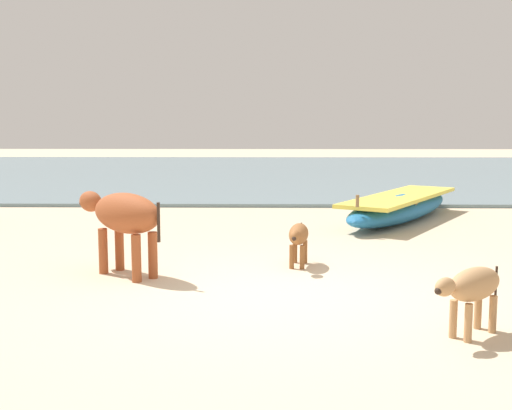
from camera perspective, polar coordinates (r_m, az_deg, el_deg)
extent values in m
plane|color=beige|center=(7.01, 2.21, -7.97)|extent=(80.00, 80.00, 0.00)
cube|color=slate|center=(23.96, 1.36, 3.00)|extent=(60.00, 20.00, 0.08)
ellipsoid|color=#1E669E|center=(12.47, 12.90, -0.23)|extent=(3.23, 4.43, 0.49)
cube|color=#EAD84C|center=(12.44, 12.93, 0.73)|extent=(2.93, 3.95, 0.07)
cube|color=olive|center=(12.13, 12.38, 0.22)|extent=(0.80, 0.55, 0.04)
cylinder|color=olive|center=(10.48, 9.14, 0.36)|extent=(0.06, 0.06, 0.20)
ellipsoid|color=tan|center=(5.87, 19.15, -6.76)|extent=(0.69, 0.64, 0.29)
ellipsoid|color=tan|center=(5.49, 16.72, -7.10)|extent=(0.25, 0.25, 0.16)
sphere|color=#2D2119|center=(5.42, 16.13, -7.48)|extent=(0.09, 0.09, 0.06)
cylinder|color=tan|center=(5.75, 18.62, -10.06)|extent=(0.07, 0.07, 0.34)
cylinder|color=tan|center=(5.82, 17.38, -9.79)|extent=(0.07, 0.07, 0.34)
cylinder|color=tan|center=(6.07, 20.60, -9.22)|extent=(0.07, 0.07, 0.34)
cylinder|color=tan|center=(6.14, 19.41, -8.98)|extent=(0.07, 0.07, 0.34)
cylinder|color=#2D2119|center=(6.17, 20.86, -6.44)|extent=(0.02, 0.02, 0.28)
ellipsoid|color=brown|center=(8.25, 3.87, -2.62)|extent=(0.34, 0.65, 0.27)
ellipsoid|color=brown|center=(7.84, 3.54, -2.81)|extent=(0.16, 0.22, 0.15)
sphere|color=#2D2119|center=(7.76, 3.46, -3.05)|extent=(0.06, 0.06, 0.06)
cylinder|color=brown|center=(8.12, 4.19, -4.73)|extent=(0.06, 0.06, 0.31)
cylinder|color=brown|center=(8.13, 3.24, -4.70)|extent=(0.06, 0.06, 0.31)
cylinder|color=brown|center=(8.47, 4.45, -4.23)|extent=(0.06, 0.06, 0.31)
cylinder|color=brown|center=(8.48, 3.54, -4.20)|extent=(0.06, 0.06, 0.31)
cylinder|color=#2D2119|center=(8.58, 4.12, -2.44)|extent=(0.02, 0.02, 0.25)
ellipsoid|color=#9E4C28|center=(7.80, -11.61, -0.73)|extent=(1.16, 1.08, 0.49)
ellipsoid|color=#9E4C28|center=(8.40, -14.72, 0.32)|extent=(0.43, 0.41, 0.27)
sphere|color=#2D2119|center=(8.54, -15.33, 0.20)|extent=(0.15, 0.15, 0.10)
cylinder|color=#9E4C28|center=(8.07, -13.64, -4.06)|extent=(0.11, 0.11, 0.57)
cylinder|color=#9E4C28|center=(8.21, -12.23, -3.83)|extent=(0.11, 0.11, 0.57)
cylinder|color=#9E4C28|center=(7.55, -10.75, -4.76)|extent=(0.11, 0.11, 0.57)
cylinder|color=#9E4C28|center=(7.70, -9.30, -4.49)|extent=(0.11, 0.11, 0.57)
cylinder|color=#2D2119|center=(7.34, -8.79, -1.56)|extent=(0.04, 0.04, 0.46)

